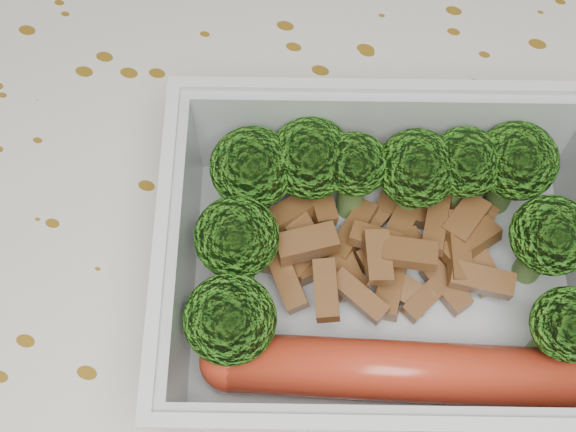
% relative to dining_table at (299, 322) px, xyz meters
% --- Properties ---
extents(dining_table, '(1.40, 0.90, 0.75)m').
position_rel_dining_table_xyz_m(dining_table, '(0.00, 0.00, 0.00)').
color(dining_table, brown).
rests_on(dining_table, ground).
extents(tablecloth, '(1.46, 0.96, 0.19)m').
position_rel_dining_table_xyz_m(tablecloth, '(0.00, 0.00, 0.05)').
color(tablecloth, silver).
rests_on(tablecloth, dining_table).
extents(lunch_container, '(0.23, 0.20, 0.07)m').
position_rel_dining_table_xyz_m(lunch_container, '(0.04, -0.00, 0.11)').
color(lunch_container, silver).
rests_on(lunch_container, tablecloth).
extents(broccoli_florets, '(0.18, 0.15, 0.06)m').
position_rel_dining_table_xyz_m(broccoli_florets, '(0.03, 0.02, 0.13)').
color(broccoli_florets, '#608C3F').
rests_on(broccoli_florets, lunch_container).
extents(meat_pile, '(0.12, 0.09, 0.03)m').
position_rel_dining_table_xyz_m(meat_pile, '(0.03, 0.01, 0.11)').
color(meat_pile, brown).
rests_on(meat_pile, lunch_container).
extents(sausage, '(0.16, 0.06, 0.03)m').
position_rel_dining_table_xyz_m(sausage, '(0.06, -0.04, 0.11)').
color(sausage, '#B6331C').
rests_on(sausage, lunch_container).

